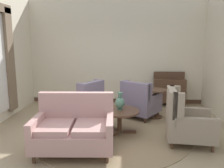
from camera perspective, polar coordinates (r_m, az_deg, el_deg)
name	(u,v)px	position (r m, az deg, el deg)	size (l,w,h in m)	color
ground	(110,137)	(4.97, -0.50, -12.80)	(7.99, 7.99, 0.00)	#9E896B
wall_back	(116,53)	(7.42, 1.03, 7.70)	(5.67, 0.08, 3.21)	beige
baseboard_back	(116,100)	(7.60, 0.97, -4.05)	(5.51, 0.03, 0.12)	#4C3323
area_rug	(111,131)	(5.24, -0.27, -11.45)	(3.47, 3.47, 0.01)	#847051
coffee_table	(119,115)	(5.01, 1.84, -7.49)	(0.85, 0.85, 0.52)	#4C3323
porcelain_vase	(120,102)	(4.96, 1.93, -4.53)	(0.20, 0.20, 0.38)	#4C7A66
settee	(74,129)	(4.28, -9.25, -10.88)	(1.44, 0.97, 1.02)	tan
armchair_near_window	(186,121)	(4.74, 17.55, -8.73)	(0.95, 0.83, 1.07)	gray
armchair_back_corner	(140,102)	(6.04, 6.84, -4.42)	(1.12, 1.14, 0.97)	slate
armchair_beside_settee	(85,104)	(5.82, -6.57, -4.82)	(1.06, 1.04, 1.01)	slate
side_table	(156,101)	(6.11, 10.67, -4.03)	(0.57, 0.57, 0.75)	#4C3323
sideboard	(169,90)	(7.39, 13.85, -1.49)	(0.95, 0.34, 1.03)	#4C3323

